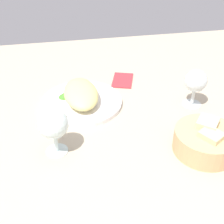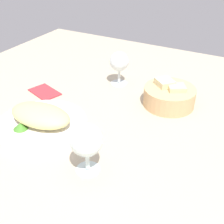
% 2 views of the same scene
% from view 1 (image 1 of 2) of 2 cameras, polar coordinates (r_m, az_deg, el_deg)
% --- Properties ---
extents(ground_plane, '(1.40, 1.40, 0.02)m').
position_cam_1_polar(ground_plane, '(0.86, 1.65, -3.70)').
color(ground_plane, '#BAAB8F').
extents(plate, '(0.26, 0.26, 0.01)m').
position_cam_1_polar(plate, '(0.96, -5.87, 1.89)').
color(plate, white).
rests_on(plate, ground_plane).
extents(omelette, '(0.19, 0.11, 0.05)m').
position_cam_1_polar(omelette, '(0.94, -5.98, 3.54)').
color(omelette, '#E2D580').
rests_on(omelette, plate).
extents(lettuce_garnish, '(0.04, 0.04, 0.02)m').
position_cam_1_polar(lettuce_garnish, '(0.97, -9.07, 3.32)').
color(lettuce_garnish, '#45842C').
rests_on(lettuce_garnish, plate).
extents(bread_basket, '(0.16, 0.16, 0.08)m').
position_cam_1_polar(bread_basket, '(0.80, 17.58, -5.19)').
color(bread_basket, tan).
rests_on(bread_basket, ground_plane).
extents(wine_glass_near, '(0.08, 0.08, 0.13)m').
position_cam_1_polar(wine_glass_near, '(0.74, -11.16, -2.53)').
color(wine_glass_near, silver).
rests_on(wine_glass_near, ground_plane).
extents(wine_glass_far, '(0.07, 0.07, 0.12)m').
position_cam_1_polar(wine_glass_far, '(0.95, 15.76, 5.49)').
color(wine_glass_far, silver).
rests_on(wine_glass_far, ground_plane).
extents(folded_napkin, '(0.13, 0.10, 0.01)m').
position_cam_1_polar(folded_napkin, '(1.09, 2.04, 6.21)').
color(folded_napkin, red).
rests_on(folded_napkin, ground_plane).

